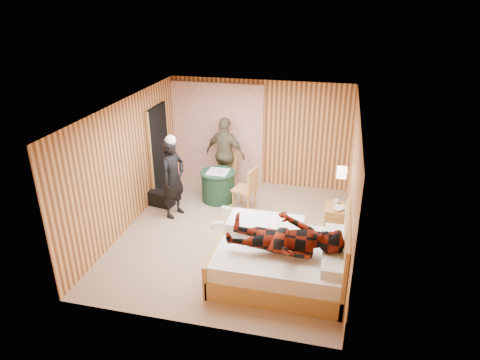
% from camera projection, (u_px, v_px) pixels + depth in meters
% --- Properties ---
extents(floor, '(4.20, 5.00, 0.01)m').
position_uv_depth(floor, '(234.00, 234.00, 8.28)').
color(floor, tan).
rests_on(floor, ground).
extents(ceiling, '(4.20, 5.00, 0.01)m').
position_uv_depth(ceiling, '(233.00, 107.00, 7.26)').
color(ceiling, white).
rests_on(ceiling, wall_back).
extents(wall_back, '(4.20, 0.02, 2.50)m').
position_uv_depth(wall_back, '(259.00, 133.00, 9.99)').
color(wall_back, '#F2A65C').
rests_on(wall_back, floor).
extents(wall_left, '(0.02, 5.00, 2.50)m').
position_uv_depth(wall_left, '(127.00, 165.00, 8.21)').
color(wall_left, '#F2A65C').
rests_on(wall_left, floor).
extents(wall_right, '(0.02, 5.00, 2.50)m').
position_uv_depth(wall_right, '(352.00, 186.00, 7.33)').
color(wall_right, '#F2A65C').
rests_on(wall_right, floor).
extents(curtain, '(2.20, 0.08, 2.40)m').
position_uv_depth(curtain, '(217.00, 133.00, 10.16)').
color(curtain, silver).
rests_on(curtain, floor).
extents(doorway, '(0.06, 0.90, 2.05)m').
position_uv_depth(doorway, '(159.00, 151.00, 9.54)').
color(doorway, black).
rests_on(doorway, floor).
extents(wall_lamp, '(0.26, 0.24, 0.16)m').
position_uv_depth(wall_lamp, '(342.00, 172.00, 7.75)').
color(wall_lamp, gold).
rests_on(wall_lamp, wall_right).
extents(bed, '(2.14, 1.69, 1.16)m').
position_uv_depth(bed, '(284.00, 259.00, 6.92)').
color(bed, '#E7AA5E').
rests_on(bed, floor).
extents(nightstand, '(0.41, 0.55, 0.53)m').
position_uv_depth(nightstand, '(335.00, 218.00, 8.28)').
color(nightstand, '#E7AA5E').
rests_on(nightstand, floor).
extents(round_table, '(0.78, 0.78, 0.69)m').
position_uv_depth(round_table, '(218.00, 186.00, 9.48)').
color(round_table, '#1D4029').
rests_on(round_table, floor).
extents(chair_far, '(0.50, 0.50, 0.93)m').
position_uv_depth(chair_far, '(226.00, 167.00, 9.96)').
color(chair_far, '#E7AA5E').
rests_on(chair_far, floor).
extents(chair_near, '(0.53, 0.53, 0.96)m').
position_uv_depth(chair_near, '(248.00, 186.00, 8.97)').
color(chair_near, '#E7AA5E').
rests_on(chair_near, floor).
extents(duffel_bag, '(0.62, 0.41, 0.32)m').
position_uv_depth(duffel_bag, '(161.00, 198.00, 9.34)').
color(duffel_bag, black).
rests_on(duffel_bag, floor).
extents(sneaker_left, '(0.29, 0.16, 0.12)m').
position_uv_depth(sneaker_left, '(228.00, 210.00, 9.04)').
color(sneaker_left, white).
rests_on(sneaker_left, floor).
extents(sneaker_right, '(0.27, 0.19, 0.11)m').
position_uv_depth(sneaker_right, '(218.00, 225.00, 8.50)').
color(sneaker_right, white).
rests_on(sneaker_right, floor).
extents(woman_standing, '(0.58, 0.71, 1.67)m').
position_uv_depth(woman_standing, '(173.00, 178.00, 8.65)').
color(woman_standing, black).
rests_on(woman_standing, floor).
extents(man_at_table, '(1.09, 0.69, 1.72)m').
position_uv_depth(man_at_table, '(225.00, 154.00, 9.85)').
color(man_at_table, brown).
rests_on(man_at_table, floor).
extents(man_on_bed, '(0.86, 0.67, 1.77)m').
position_uv_depth(man_on_bed, '(286.00, 231.00, 6.44)').
color(man_on_bed, maroon).
rests_on(man_on_bed, bed).
extents(book_lower, '(0.20, 0.24, 0.02)m').
position_uv_depth(book_lower, '(336.00, 207.00, 8.13)').
color(book_lower, white).
rests_on(book_lower, nightstand).
extents(book_upper, '(0.27, 0.28, 0.02)m').
position_uv_depth(book_upper, '(336.00, 206.00, 8.12)').
color(book_upper, white).
rests_on(book_upper, nightstand).
extents(cup_nightstand, '(0.10, 0.10, 0.09)m').
position_uv_depth(cup_nightstand, '(336.00, 202.00, 8.27)').
color(cup_nightstand, white).
rests_on(cup_nightstand, nightstand).
extents(cup_table, '(0.13, 0.13, 0.10)m').
position_uv_depth(cup_table, '(222.00, 171.00, 9.26)').
color(cup_table, white).
rests_on(cup_table, round_table).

